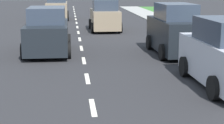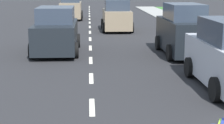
# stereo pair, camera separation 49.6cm
# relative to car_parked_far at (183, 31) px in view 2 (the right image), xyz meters

# --- Properties ---
(ground_plane) EXTENTS (96.00, 96.00, 0.00)m
(ground_plane) POSITION_rel_car_parked_far_xyz_m (-4.06, 8.29, -1.05)
(ground_plane) COLOR #28282B
(lane_center_line) EXTENTS (0.14, 46.40, 0.01)m
(lane_center_line) POSITION_rel_car_parked_far_xyz_m (-4.06, 12.49, -1.04)
(lane_center_line) COLOR silver
(lane_center_line) RESTS_ON ground
(car_parked_far) EXTENTS (1.88, 4.23, 2.26)m
(car_parked_far) POSITION_rel_car_parked_far_xyz_m (0.00, 0.00, 0.00)
(car_parked_far) COLOR black
(car_parked_far) RESTS_ON ground
(car_oncoming_lead) EXTENTS (2.07, 4.38, 2.07)m
(car_oncoming_lead) POSITION_rel_car_parked_far_xyz_m (-5.61, 0.93, -0.09)
(car_oncoming_lead) COLOR black
(car_oncoming_lead) RESTS_ON ground
(car_outgoing_far) EXTENTS (1.98, 4.01, 2.07)m
(car_outgoing_far) POSITION_rel_car_parked_far_xyz_m (-2.28, 8.79, -0.09)
(car_outgoing_far) COLOR gray
(car_outgoing_far) RESTS_ON ground
(car_oncoming_third) EXTENTS (2.02, 4.08, 2.17)m
(car_oncoming_third) POSITION_rel_car_parked_far_xyz_m (-5.66, 16.95, -0.04)
(car_oncoming_third) COLOR gray
(car_oncoming_third) RESTS_ON ground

